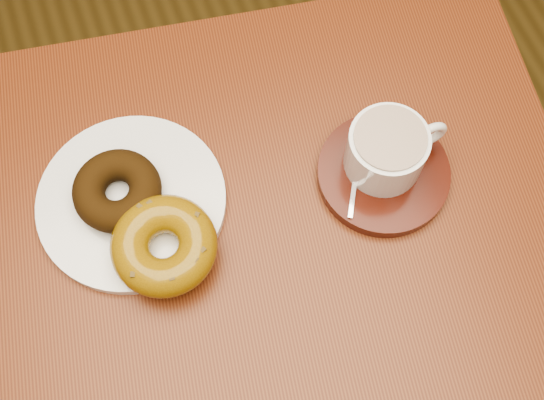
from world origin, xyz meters
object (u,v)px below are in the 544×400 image
object	(u,v)px
saucer	(383,174)
coffee_cup	(388,150)
cafe_table	(259,242)
donut_plate	(132,201)

from	to	relation	value
saucer	coffee_cup	world-z (taller)	coffee_cup
cafe_table	saucer	size ratio (longest dim) A/B	5.28
cafe_table	coffee_cup	bearing A→B (deg)	9.01
donut_plate	coffee_cup	bearing A→B (deg)	-11.08
cafe_table	saucer	bearing A→B (deg)	5.02
donut_plate	coffee_cup	distance (m)	0.33
donut_plate	saucer	size ratio (longest dim) A/B	1.41
saucer	coffee_cup	distance (m)	0.05
donut_plate	saucer	world-z (taller)	saucer
donut_plate	coffee_cup	xyz separation A→B (m)	(0.32, -0.06, 0.05)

